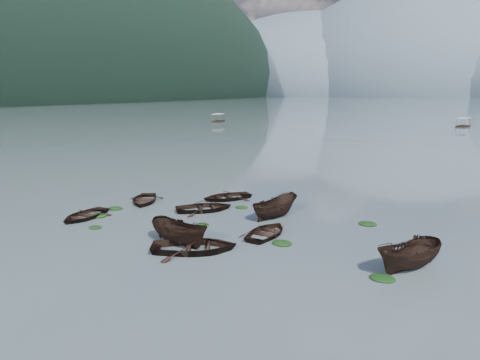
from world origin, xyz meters
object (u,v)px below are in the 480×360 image
at_px(rowboat_3, 267,235).
at_px(pontoon_centre, 463,127).
at_px(rowboat_0, 85,218).
at_px(pontoon_left, 218,122).

bearing_deg(rowboat_3, pontoon_centre, -92.70).
bearing_deg(rowboat_0, pontoon_left, 112.05).
relative_size(rowboat_3, pontoon_left, 0.66).
xyz_separation_m(rowboat_3, pontoon_centre, (13.26, 99.07, 0.00)).
relative_size(rowboat_0, rowboat_3, 1.01).
relative_size(rowboat_3, pontoon_centre, 0.70).
distance_m(rowboat_0, pontoon_left, 97.40).
height_order(rowboat_0, pontoon_left, pontoon_left).
height_order(rowboat_0, rowboat_3, rowboat_0).
bearing_deg(pontoon_centre, rowboat_0, -89.68).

